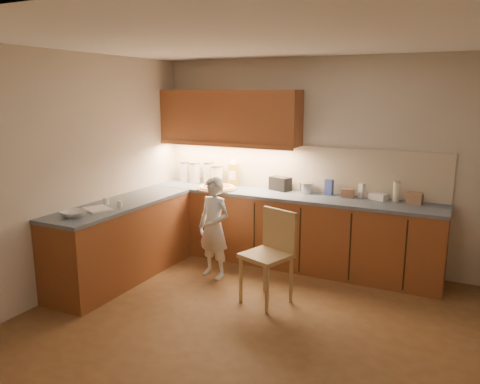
% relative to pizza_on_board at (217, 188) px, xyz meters
% --- Properties ---
extents(room, '(4.54, 4.50, 2.62)m').
position_rel_pizza_on_board_xyz_m(room, '(1.31, -1.55, 0.73)').
color(room, brown).
rests_on(room, ground).
extents(l_counter, '(3.77, 2.62, 0.92)m').
position_rel_pizza_on_board_xyz_m(l_counter, '(0.39, -0.30, -0.48)').
color(l_counter, brown).
rests_on(l_counter, ground).
extents(backsplash, '(3.75, 0.02, 0.58)m').
position_rel_pizza_on_board_xyz_m(backsplash, '(0.94, 0.43, 0.27)').
color(backsplash, beige).
rests_on(backsplash, l_counter).
extents(upper_cabinets, '(1.95, 0.36, 0.73)m').
position_rel_pizza_on_board_xyz_m(upper_cabinets, '(0.04, 0.27, 0.91)').
color(upper_cabinets, brown).
rests_on(upper_cabinets, ground).
extents(pizza_on_board, '(0.52, 0.52, 0.21)m').
position_rel_pizza_on_board_xyz_m(pizza_on_board, '(0.00, 0.00, 0.00)').
color(pizza_on_board, tan).
rests_on(pizza_on_board, l_counter).
extents(child, '(0.50, 0.38, 1.21)m').
position_rel_pizza_on_board_xyz_m(child, '(0.31, -0.64, -0.34)').
color(child, white).
rests_on(child, ground).
extents(wooden_chair, '(0.56, 0.56, 0.97)m').
position_rel_pizza_on_board_xyz_m(wooden_chair, '(1.17, -0.95, -0.38)').
color(wooden_chair, tan).
rests_on(wooden_chair, ground).
extents(mixing_bowl, '(0.27, 0.27, 0.06)m').
position_rel_pizza_on_board_xyz_m(mixing_bowl, '(-0.64, -1.86, 0.01)').
color(mixing_bowl, white).
rests_on(mixing_bowl, l_counter).
extents(canister_a, '(0.14, 0.14, 0.29)m').
position_rel_pizza_on_board_xyz_m(canister_a, '(-0.68, 0.28, 0.12)').
color(canister_a, white).
rests_on(canister_a, l_counter).
extents(canister_b, '(0.17, 0.17, 0.29)m').
position_rel_pizza_on_board_xyz_m(canister_b, '(-0.51, 0.28, 0.12)').
color(canister_b, silver).
rests_on(canister_b, l_counter).
extents(canister_c, '(0.16, 0.16, 0.31)m').
position_rel_pizza_on_board_xyz_m(canister_c, '(-0.30, 0.30, 0.13)').
color(canister_c, silver).
rests_on(canister_c, l_counter).
extents(canister_d, '(0.17, 0.17, 0.27)m').
position_rel_pizza_on_board_xyz_m(canister_d, '(-0.15, 0.27, 0.11)').
color(canister_d, silver).
rests_on(canister_d, l_counter).
extents(oil_jug, '(0.13, 0.11, 0.35)m').
position_rel_pizza_on_board_xyz_m(oil_jug, '(0.08, 0.32, 0.14)').
color(oil_jug, '#AE8C22').
rests_on(oil_jug, l_counter).
extents(toaster, '(0.31, 0.24, 0.18)m').
position_rel_pizza_on_board_xyz_m(toaster, '(0.76, 0.32, 0.06)').
color(toaster, black).
rests_on(toaster, l_counter).
extents(steel_pot, '(0.18, 0.18, 0.13)m').
position_rel_pizza_on_board_xyz_m(steel_pot, '(1.13, 0.31, 0.05)').
color(steel_pot, silver).
rests_on(steel_pot, l_counter).
extents(blue_box, '(0.11, 0.08, 0.19)m').
position_rel_pizza_on_board_xyz_m(blue_box, '(1.41, 0.33, 0.07)').
color(blue_box, '#374CA7').
rests_on(blue_box, l_counter).
extents(card_box_a, '(0.16, 0.13, 0.11)m').
position_rel_pizza_on_board_xyz_m(card_box_a, '(1.65, 0.28, 0.03)').
color(card_box_a, tan).
rests_on(card_box_a, l_counter).
extents(white_bottle, '(0.08, 0.08, 0.18)m').
position_rel_pizza_on_board_xyz_m(white_bottle, '(1.81, 0.32, 0.07)').
color(white_bottle, silver).
rests_on(white_bottle, l_counter).
extents(flat_pack, '(0.23, 0.19, 0.08)m').
position_rel_pizza_on_board_xyz_m(flat_pack, '(2.01, 0.32, 0.02)').
color(flat_pack, white).
rests_on(flat_pack, l_counter).
extents(tall_jar, '(0.08, 0.08, 0.24)m').
position_rel_pizza_on_board_xyz_m(tall_jar, '(2.21, 0.31, 0.10)').
color(tall_jar, white).
rests_on(tall_jar, l_counter).
extents(card_box_b, '(0.18, 0.14, 0.13)m').
position_rel_pizza_on_board_xyz_m(card_box_b, '(2.42, 0.28, 0.04)').
color(card_box_b, tan).
rests_on(card_box_b, l_counter).
extents(dough_cloth, '(0.36, 0.33, 0.02)m').
position_rel_pizza_on_board_xyz_m(dough_cloth, '(-0.61, -1.55, -0.01)').
color(dough_cloth, white).
rests_on(dough_cloth, l_counter).
extents(spice_jar_a, '(0.07, 0.07, 0.08)m').
position_rel_pizza_on_board_xyz_m(spice_jar_a, '(-0.70, -1.32, 0.02)').
color(spice_jar_a, white).
rests_on(spice_jar_a, l_counter).
extents(spice_jar_b, '(0.06, 0.06, 0.07)m').
position_rel_pizza_on_board_xyz_m(spice_jar_b, '(-0.50, -1.32, 0.01)').
color(spice_jar_b, silver).
rests_on(spice_jar_b, l_counter).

